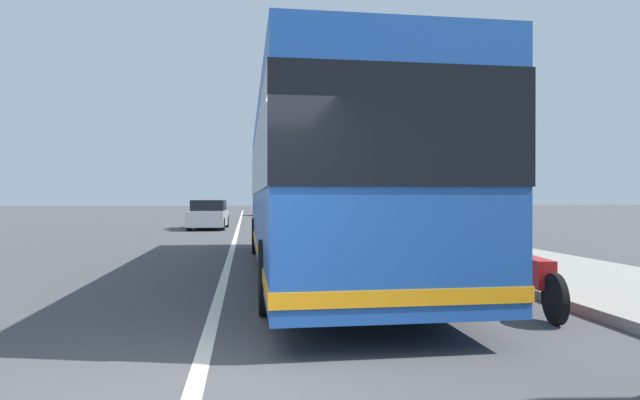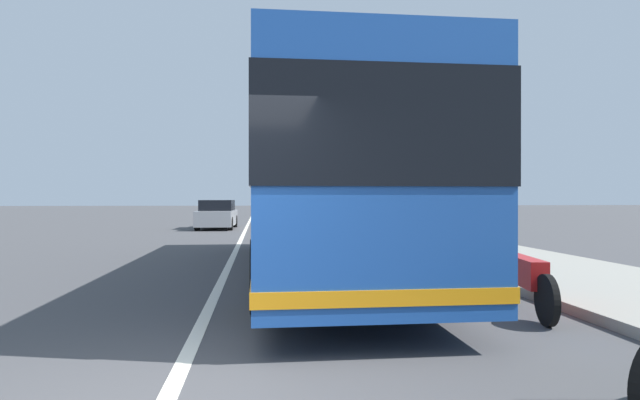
# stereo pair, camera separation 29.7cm
# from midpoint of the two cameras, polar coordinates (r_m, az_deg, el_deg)

# --- Properties ---
(sidewalk_curb) EXTENTS (110.00, 3.60, 0.14)m
(sidewalk_curb) POSITION_cam_midpoint_polar(r_m,az_deg,el_deg) (15.26, 15.41, -5.39)
(sidewalk_curb) COLOR gray
(sidewalk_curb) RESTS_ON ground
(lane_divider_line) EXTENTS (110.00, 0.16, 0.01)m
(lane_divider_line) POSITION_cam_midpoint_polar(r_m,az_deg,el_deg) (14.03, -10.36, -6.15)
(lane_divider_line) COLOR silver
(lane_divider_line) RESTS_ON ground
(coach_bus) EXTENTS (12.26, 2.69, 3.30)m
(coach_bus) POSITION_cam_midpoint_polar(r_m,az_deg,el_deg) (11.04, -0.97, 1.92)
(coach_bus) COLOR #1E4C9E
(coach_bus) RESTS_ON ground
(motorcycle_angled) EXTENTS (2.19, 0.41, 1.27)m
(motorcycle_angled) POSITION_cam_midpoint_polar(r_m,az_deg,el_deg) (7.78, 20.78, -7.75)
(motorcycle_angled) COLOR black
(motorcycle_angled) RESTS_ON ground
(car_ahead_same_lane) EXTENTS (3.98, 1.93, 1.53)m
(car_ahead_same_lane) POSITION_cam_midpoint_polar(r_m,az_deg,el_deg) (48.03, -6.08, -0.81)
(car_ahead_same_lane) COLOR black
(car_ahead_same_lane) RESTS_ON ground
(car_side_street) EXTENTS (4.43, 1.91, 1.47)m
(car_side_street) POSITION_cam_midpoint_polar(r_m,az_deg,el_deg) (27.28, -12.31, -1.61)
(car_side_street) COLOR gray
(car_side_street) RESTS_ON ground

